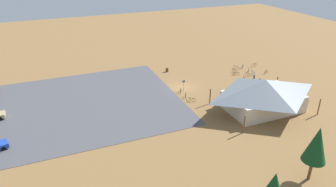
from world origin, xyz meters
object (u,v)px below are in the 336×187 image
at_px(bicycle_red_by_bin, 236,74).
at_px(visitor_at_bikes, 260,82).
at_px(visitor_by_pavilion, 254,75).
at_px(pine_far_west, 317,145).
at_px(bicycle_white_trailside, 253,73).
at_px(trash_bin, 167,70).
at_px(bicycle_red_yard_front, 236,67).
at_px(lot_sign, 184,84).
at_px(bicycle_orange_lone_east, 254,65).
at_px(bike_pavilion, 264,93).
at_px(bicycle_black_near_sign, 191,100).
at_px(bicycle_purple_yard_right, 247,76).
at_px(bicycle_yellow_yard_left, 248,71).
at_px(bicycle_teal_front_row, 181,91).
at_px(bicycle_blue_yard_center, 243,67).
at_px(bicycle_green_edge_south, 266,72).
at_px(bicycle_yellow_near_porch, 234,71).
at_px(bicycle_silver_lone_west, 186,95).

height_order(bicycle_red_by_bin, visitor_at_bikes, visitor_at_bikes).
bearing_deg(visitor_by_pavilion, pine_far_west, 65.10).
relative_size(bicycle_red_by_bin, bicycle_white_trailside, 0.85).
bearing_deg(bicycle_white_trailside, trash_bin, -28.00).
distance_m(bicycle_red_yard_front, visitor_at_bikes, 10.14).
relative_size(lot_sign, bicycle_orange_lone_east, 1.30).
height_order(bike_pavilion, visitor_by_pavilion, bike_pavilion).
xyz_separation_m(bicycle_orange_lone_east, bicycle_black_near_sign, (21.62, 10.68, 0.01)).
xyz_separation_m(bicycle_purple_yard_right, bicycle_white_trailside, (-2.24, -0.65, 0.00)).
relative_size(bike_pavilion, bicycle_yellow_yard_left, 11.49).
bearing_deg(bicycle_teal_front_row, bicycle_purple_yard_right, -174.60).
bearing_deg(bicycle_yellow_yard_left, bicycle_orange_lone_east, -143.56).
distance_m(pine_far_west, bicycle_yellow_yard_left, 35.51).
bearing_deg(bicycle_red_by_bin, bicycle_red_yard_front, -125.21).
height_order(bike_pavilion, pine_far_west, pine_far_west).
height_order(bicycle_blue_yard_center, bicycle_red_yard_front, bicycle_blue_yard_center).
height_order(trash_bin, bicycle_purple_yard_right, trash_bin).
relative_size(trash_bin, bicycle_red_yard_front, 0.55).
xyz_separation_m(pine_far_west, bicycle_red_yard_front, (-13.05, -34.86, -4.58)).
bearing_deg(bicycle_purple_yard_right, bicycle_green_edge_south, -177.00).
bearing_deg(bicycle_white_trailside, bicycle_yellow_near_porch, -45.20).
bearing_deg(visitor_by_pavilion, visitor_at_bikes, 69.07).
relative_size(bicycle_yellow_yard_left, bicycle_blue_yard_center, 1.02).
xyz_separation_m(lot_sign, bicycle_orange_lone_east, (-20.84, -5.75, -1.04)).
bearing_deg(trash_bin, bicycle_yellow_yard_left, 156.88).
relative_size(bicycle_silver_lone_west, bicycle_yellow_near_porch, 0.90).
xyz_separation_m(bicycle_black_near_sign, visitor_at_bikes, (-15.72, -0.93, 0.57)).
relative_size(bicycle_purple_yard_right, bicycle_silver_lone_west, 1.18).
height_order(bicycle_yellow_yard_left, bicycle_silver_lone_west, bicycle_yellow_yard_left).
bearing_deg(visitor_at_bikes, bicycle_red_by_bin, -82.11).
height_order(bicycle_green_edge_south, visitor_at_bikes, visitor_at_bikes).
bearing_deg(bicycle_orange_lone_east, bicycle_yellow_yard_left, 36.44).
bearing_deg(bicycle_blue_yard_center, bicycle_red_yard_front, -1.05).
relative_size(bicycle_red_by_bin, bicycle_yellow_near_porch, 0.90).
bearing_deg(bicycle_red_yard_front, lot_sign, 20.47).
height_order(bicycle_teal_front_row, bicycle_white_trailside, bicycle_white_trailside).
bearing_deg(trash_bin, visitor_at_bikes, 134.35).
bearing_deg(bicycle_black_near_sign, trash_bin, -95.81).
height_order(pine_far_west, bicycle_white_trailside, pine_far_west).
relative_size(bicycle_white_trailside, bicycle_black_near_sign, 1.28).
xyz_separation_m(bicycle_red_by_bin, bicycle_blue_yard_center, (-3.92, -3.10, 0.02)).
height_order(bicycle_silver_lone_west, visitor_by_pavilion, visitor_by_pavilion).
relative_size(bicycle_teal_front_row, bicycle_green_edge_south, 1.01).
bearing_deg(bicycle_white_trailside, bicycle_black_near_sign, 19.43).
bearing_deg(bicycle_red_yard_front, pine_far_west, 69.47).
bearing_deg(bicycle_red_yard_front, trash_bin, -16.06).
height_order(bicycle_purple_yard_right, bicycle_orange_lone_east, bicycle_orange_lone_east).
xyz_separation_m(lot_sign, bicycle_blue_yard_center, (-17.91, -6.01, -1.05)).
distance_m(bicycle_green_edge_south, bicycle_blue_yard_center, 5.60).
distance_m(trash_bin, bicycle_teal_front_row, 11.25).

